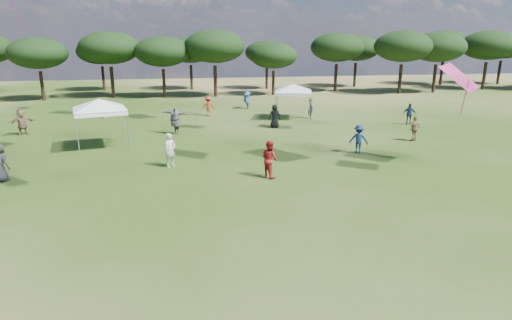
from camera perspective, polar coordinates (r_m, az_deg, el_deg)
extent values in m
cylinder|color=black|center=(52.35, -26.61, 8.81)|extent=(0.36, 0.36, 3.14)
ellipsoid|color=black|center=(52.15, -27.09, 12.57)|extent=(6.11, 6.11, 3.29)
cylinder|color=black|center=(52.34, -18.60, 9.81)|extent=(0.40, 0.40, 3.46)
ellipsoid|color=black|center=(52.15, -18.97, 13.97)|extent=(6.73, 6.73, 3.63)
cylinder|color=black|center=(50.71, -12.16, 9.96)|extent=(0.37, 0.37, 3.21)
ellipsoid|color=black|center=(50.50, -12.39, 13.95)|extent=(6.24, 6.24, 3.36)
cylinder|color=black|center=(50.42, -5.44, 10.41)|extent=(0.41, 0.41, 3.56)
ellipsoid|color=black|center=(50.22, -5.56, 14.86)|extent=(6.91, 6.91, 3.73)
cylinder|color=black|center=(51.86, 2.31, 10.23)|extent=(0.33, 0.33, 2.88)
ellipsoid|color=black|center=(51.66, 2.35, 13.73)|extent=(5.60, 5.60, 3.02)
cylinder|color=black|center=(56.73, 10.57, 10.73)|extent=(0.39, 0.39, 3.44)
ellipsoid|color=black|center=(56.55, 10.77, 14.56)|extent=(6.69, 6.69, 3.60)
cylinder|color=black|center=(56.04, 18.65, 10.18)|extent=(0.40, 0.40, 3.53)
ellipsoid|color=black|center=(55.86, 19.01, 14.14)|extent=(6.86, 6.86, 3.70)
cylinder|color=black|center=(58.89, 22.68, 9.99)|extent=(0.40, 0.40, 3.47)
ellipsoid|color=black|center=(58.71, 23.08, 13.69)|extent=(6.74, 6.74, 3.63)
cylinder|color=black|center=(65.49, 28.14, 9.87)|extent=(0.41, 0.41, 3.57)
ellipsoid|color=black|center=(65.33, 28.59, 13.28)|extent=(6.94, 6.94, 3.74)
cylinder|color=black|center=(60.07, -19.68, 10.20)|extent=(0.36, 0.36, 3.11)
ellipsoid|color=black|center=(59.89, -19.99, 13.46)|extent=(6.05, 6.05, 3.26)
cylinder|color=black|center=(58.59, -8.61, 10.85)|extent=(0.37, 0.37, 3.20)
ellipsoid|color=black|center=(58.41, -8.75, 14.29)|extent=(6.21, 6.21, 3.35)
cylinder|color=black|center=(58.64, 1.43, 10.92)|extent=(0.34, 0.34, 2.99)
ellipsoid|color=black|center=(58.46, 1.45, 14.14)|extent=(5.81, 5.81, 3.13)
cylinder|color=black|center=(62.89, 13.05, 11.00)|extent=(0.38, 0.38, 3.31)
ellipsoid|color=black|center=(62.72, 13.26, 14.31)|extent=(6.43, 6.43, 3.47)
cylinder|color=black|center=(69.75, 23.50, 10.68)|extent=(0.42, 0.42, 3.64)
ellipsoid|color=black|center=(69.60, 23.86, 13.95)|extent=(7.06, 7.06, 3.81)
cylinder|color=black|center=(74.69, 29.66, 10.12)|extent=(0.40, 0.40, 3.46)
ellipsoid|color=black|center=(74.55, 30.06, 13.02)|extent=(6.72, 6.72, 3.62)
cylinder|color=gray|center=(26.06, -22.68, 3.00)|extent=(0.06, 0.06, 2.33)
cylinder|color=gray|center=(26.19, -16.70, 3.61)|extent=(0.06, 0.06, 2.33)
cylinder|color=gray|center=(28.75, -22.78, 4.07)|extent=(0.06, 0.06, 2.33)
cylinder|color=gray|center=(28.87, -17.35, 4.63)|extent=(0.06, 0.06, 2.33)
cube|color=white|center=(27.25, -20.10, 6.15)|extent=(3.46, 3.46, 0.25)
pyramid|color=white|center=(27.15, -20.24, 7.66)|extent=(5.77, 5.77, 0.60)
cylinder|color=gray|center=(34.63, 2.61, 6.96)|extent=(0.06, 0.06, 2.22)
cylinder|color=gray|center=(34.59, 7.18, 6.85)|extent=(0.06, 0.06, 2.22)
cylinder|color=gray|center=(37.34, 2.86, 7.59)|extent=(0.06, 0.06, 2.22)
cylinder|color=gray|center=(37.30, 7.10, 7.49)|extent=(0.06, 0.06, 2.22)
cube|color=white|center=(35.80, 4.98, 8.91)|extent=(3.60, 3.60, 0.25)
pyramid|color=white|center=(35.72, 5.01, 10.07)|extent=(5.67, 5.67, 0.60)
imported|color=navy|center=(41.41, -1.24, 8.12)|extent=(1.46, 2.27, 1.80)
imported|color=beige|center=(22.42, -11.35, 1.29)|extent=(0.77, 0.75, 1.78)
imported|color=navy|center=(35.40, 19.78, 5.78)|extent=(1.04, 0.81, 1.65)
imported|color=#973119|center=(37.54, -6.38, 7.16)|extent=(1.18, 0.79, 1.70)
imported|color=#424247|center=(30.34, -10.71, 5.15)|extent=(2.24, 1.89, 1.89)
imported|color=#2D2E32|center=(36.29, 7.30, 6.84)|extent=(0.41, 0.63, 1.70)
imported|color=maroon|center=(20.32, 1.84, 0.13)|extent=(0.99, 1.08, 1.79)
imported|color=black|center=(32.13, 2.50, 5.86)|extent=(0.94, 0.70, 1.75)
imported|color=#927150|center=(29.62, 20.40, 3.95)|extent=(1.04, 0.73, 1.64)
imported|color=brown|center=(33.61, -28.76, 4.47)|extent=(1.77, 1.31, 1.86)
imported|color=navy|center=(25.44, 13.54, 2.74)|extent=(1.24, 1.03, 1.67)
imported|color=silver|center=(38.31, -19.70, 6.41)|extent=(0.66, 0.81, 1.56)
plane|color=#C23072|center=(23.99, 25.48, 9.93)|extent=(2.61, 2.36, 1.36)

